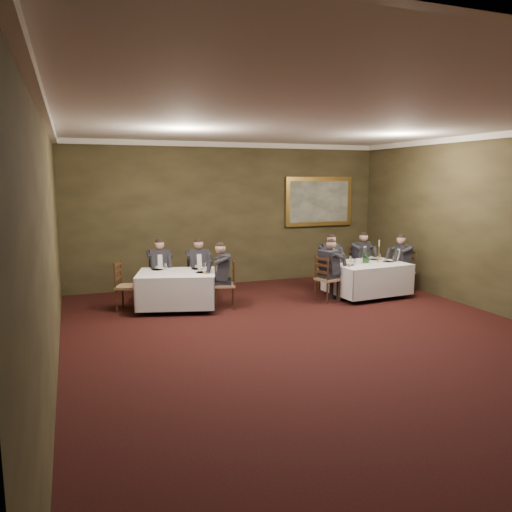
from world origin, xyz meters
TOP-DOWN VIEW (x-y plane):
  - ground at (0.00, 0.00)m, footprint 10.00×10.00m
  - ceiling at (0.00, 0.00)m, footprint 8.00×10.00m
  - back_wall at (0.00, 5.00)m, footprint 8.00×0.10m
  - left_wall at (-4.00, 0.00)m, footprint 0.10×10.00m
  - crown_molding at (0.00, 0.00)m, footprint 8.00×10.00m
  - table_main at (2.44, 2.56)m, footprint 1.76×1.40m
  - table_second at (-1.78, 2.95)m, footprint 1.82×1.56m
  - chair_main_backleft at (1.93, 3.37)m, footprint 0.47×0.45m
  - diner_main_backleft at (1.93, 3.36)m, footprint 0.44×0.51m
  - chair_main_backright at (2.82, 3.45)m, footprint 0.54×0.53m
  - diner_main_backright at (2.82, 3.43)m, footprint 0.52×0.57m
  - chair_main_endleft at (1.40, 2.47)m, footprint 0.52×0.53m
  - diner_main_endleft at (1.41, 2.47)m, footprint 0.57×0.51m
  - chair_main_endright at (3.49, 2.64)m, footprint 0.46×0.48m
  - diner_main_endright at (3.48, 2.65)m, footprint 0.52×0.45m
  - chair_sec_backleft at (-1.97, 3.83)m, footprint 0.46×0.44m
  - diner_sec_backleft at (-1.97, 3.82)m, footprint 0.43×0.50m
  - chair_sec_backright at (-1.17, 3.61)m, footprint 0.46×0.44m
  - diner_sec_backright at (-1.17, 3.60)m, footprint 0.43×0.50m
  - chair_sec_endright at (-0.83, 2.69)m, footprint 0.52×0.54m
  - diner_sec_endright at (-0.85, 2.69)m, footprint 0.57×0.52m
  - chair_sec_endleft at (-2.73, 3.21)m, footprint 0.56×0.57m
  - centerpiece at (2.43, 2.56)m, footprint 0.31×0.29m
  - candlestick at (2.74, 2.56)m, footprint 0.08×0.08m
  - place_setting_table_main at (2.02, 2.90)m, footprint 0.33×0.31m
  - place_setting_table_second at (-2.04, 3.40)m, footprint 0.33×0.31m
  - painting at (2.44, 4.94)m, footprint 1.91×0.09m

SIDE VIEW (x-z plane):
  - ground at x=0.00m, z-range 0.00..0.00m
  - chair_main_backleft at x=1.93m, z-range -0.22..0.78m
  - chair_main_backright at x=2.82m, z-range -0.22..0.78m
  - chair_main_endleft at x=1.40m, z-range -0.22..0.78m
  - chair_main_endright at x=3.49m, z-range -0.22..0.78m
  - chair_sec_backleft at x=-1.97m, z-range -0.22..0.78m
  - chair_sec_backright at x=-1.17m, z-range -0.22..0.78m
  - chair_sec_endright at x=-0.83m, z-range -0.22..0.78m
  - chair_sec_endleft at x=-2.73m, z-range -0.22..0.78m
  - table_second at x=-1.78m, z-range 0.12..0.78m
  - table_main at x=2.44m, z-range 0.12..0.78m
  - diner_main_backleft at x=1.93m, z-range -0.16..1.19m
  - diner_main_backright at x=2.82m, z-range -0.16..1.19m
  - diner_main_endleft at x=1.41m, z-range -0.16..1.19m
  - diner_main_endright at x=3.48m, z-range -0.16..1.19m
  - diner_sec_backleft at x=-1.97m, z-range -0.16..1.19m
  - diner_sec_backright at x=-1.17m, z-range -0.16..1.19m
  - diner_sec_endright at x=-0.85m, z-range -0.16..1.19m
  - place_setting_table_main at x=2.02m, z-range 0.73..0.87m
  - place_setting_table_second at x=-2.04m, z-range 0.73..0.87m
  - centerpiece at x=2.43m, z-range 0.76..1.03m
  - candlestick at x=2.74m, z-range 0.69..1.22m
  - back_wall at x=0.00m, z-range 0.00..3.50m
  - left_wall at x=-4.00m, z-range 0.00..3.50m
  - painting at x=2.44m, z-range 1.39..2.67m
  - crown_molding at x=0.00m, z-range 3.38..3.50m
  - ceiling at x=0.00m, z-range 3.45..3.55m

